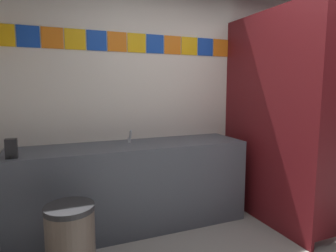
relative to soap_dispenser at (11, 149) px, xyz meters
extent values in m
cube|color=silver|center=(1.84, 0.53, 0.47)|extent=(4.01, 0.08, 2.84)
cube|color=yellow|center=(-0.06, 0.48, 0.97)|extent=(0.20, 0.01, 0.20)
cube|color=#1947B7|center=(0.15, 0.48, 0.97)|extent=(0.20, 0.01, 0.20)
cube|color=orange|center=(0.36, 0.48, 0.97)|extent=(0.20, 0.01, 0.20)
cube|color=yellow|center=(0.57, 0.48, 0.97)|extent=(0.20, 0.01, 0.20)
cube|color=#1947B7|center=(0.78, 0.48, 0.97)|extent=(0.20, 0.01, 0.20)
cube|color=orange|center=(1.00, 0.48, 0.97)|extent=(0.20, 0.01, 0.20)
cube|color=yellow|center=(1.21, 0.48, 0.97)|extent=(0.20, 0.01, 0.20)
cube|color=#1947B7|center=(1.42, 0.48, 0.97)|extent=(0.20, 0.01, 0.20)
cube|color=orange|center=(1.63, 0.48, 0.97)|extent=(0.20, 0.01, 0.20)
cube|color=yellow|center=(1.84, 0.48, 0.97)|extent=(0.20, 0.01, 0.20)
cube|color=#1947B7|center=(2.05, 0.48, 0.97)|extent=(0.20, 0.01, 0.20)
cube|color=orange|center=(2.26, 0.48, 0.97)|extent=(0.20, 0.01, 0.20)
cube|color=yellow|center=(2.47, 0.48, 0.97)|extent=(0.20, 0.01, 0.20)
cube|color=#1947B7|center=(2.68, 0.48, 0.97)|extent=(0.20, 0.01, 0.20)
cube|color=orange|center=(2.90, 0.48, 0.97)|extent=(0.20, 0.01, 0.20)
cube|color=yellow|center=(3.11, 0.48, 0.97)|extent=(0.20, 0.01, 0.20)
cube|color=#1947B7|center=(3.32, 0.48, 0.97)|extent=(0.20, 0.01, 0.20)
cube|color=orange|center=(3.53, 0.48, 0.97)|extent=(0.20, 0.01, 0.20)
cube|color=yellow|center=(3.74, 0.48, 0.97)|extent=(0.20, 0.01, 0.20)
cube|color=#4C515B|center=(1.06, 0.18, -0.51)|extent=(2.35, 0.61, 0.87)
cube|color=#4C515B|center=(1.06, 0.47, -0.12)|extent=(2.35, 0.03, 0.08)
cylinder|color=#F5E3D1|center=(1.06, 0.15, -0.13)|extent=(0.34, 0.34, 0.10)
cylinder|color=silver|center=(1.06, 0.29, -0.05)|extent=(0.04, 0.04, 0.05)
cylinder|color=silver|center=(1.06, 0.24, 0.02)|extent=(0.02, 0.06, 0.09)
cube|color=black|center=(0.00, 0.00, 0.00)|extent=(0.09, 0.07, 0.16)
cylinder|color=black|center=(0.00, -0.04, -0.06)|extent=(0.02, 0.02, 0.03)
cube|color=maroon|center=(2.38, -0.20, 0.16)|extent=(0.04, 1.38, 2.22)
cylinder|color=silver|center=(2.40, -0.88, 0.27)|extent=(0.02, 0.02, 0.10)
cylinder|color=white|center=(2.87, 0.05, -0.75)|extent=(0.38, 0.38, 0.40)
torus|color=white|center=(2.87, 0.05, -0.53)|extent=(0.39, 0.39, 0.05)
cube|color=white|center=(2.87, 0.26, -0.38)|extent=(0.34, 0.17, 0.34)
cylinder|color=brown|center=(0.40, -0.52, -0.67)|extent=(0.35, 0.35, 0.56)
cylinder|color=#262628|center=(0.40, -0.52, -0.37)|extent=(0.36, 0.36, 0.04)
camera|label=1|loc=(0.30, -2.62, 0.49)|focal=31.10mm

